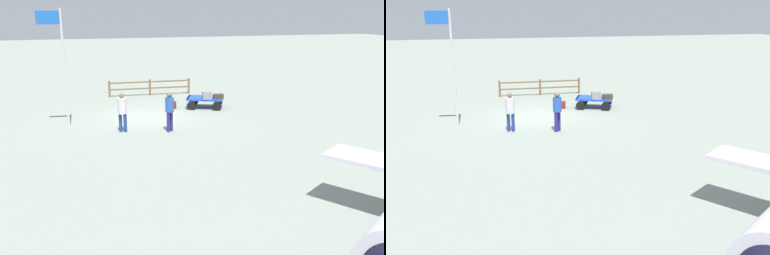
# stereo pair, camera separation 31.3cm
# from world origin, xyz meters

# --- Properties ---
(ground_plane) EXTENTS (120.00, 120.00, 0.00)m
(ground_plane) POSITION_xyz_m (0.00, 0.00, 0.00)
(ground_plane) COLOR gray
(luggage_cart) EXTENTS (2.19, 1.96, 0.56)m
(luggage_cart) POSITION_xyz_m (-3.31, -1.17, 0.42)
(luggage_cart) COLOR blue
(luggage_cart) RESTS_ON ground
(suitcase_tan) EXTENTS (0.54, 0.36, 0.25)m
(suitcase_tan) POSITION_xyz_m (-3.86, -0.58, 0.68)
(suitcase_tan) COLOR #3E3524
(suitcase_tan) RESTS_ON luggage_cart
(suitcase_dark) EXTENTS (0.50, 0.37, 0.39)m
(suitcase_dark) POSITION_xyz_m (-3.27, -0.69, 0.75)
(suitcase_dark) COLOR gray
(suitcase_dark) RESTS_ON luggage_cart
(suitcase_navy) EXTENTS (0.59, 0.44, 0.36)m
(suitcase_navy) POSITION_xyz_m (-1.57, -1.50, 0.18)
(suitcase_navy) COLOR maroon
(suitcase_navy) RESTS_ON ground
(worker_lead) EXTENTS (0.48, 0.48, 1.67)m
(worker_lead) POSITION_xyz_m (1.47, 2.17, 0.99)
(worker_lead) COLOR navy
(worker_lead) RESTS_ON ground
(worker_trailing) EXTENTS (0.51, 0.51, 1.71)m
(worker_trailing) POSITION_xyz_m (-0.44, 2.70, 1.02)
(worker_trailing) COLOR navy
(worker_trailing) RESTS_ON ground
(flagpole) EXTENTS (1.04, 0.17, 5.05)m
(flagpole) POSITION_xyz_m (3.76, 0.63, 3.03)
(flagpole) COLOR silver
(flagpole) RESTS_ON ground
(wooden_fence) EXTENTS (4.93, 0.37, 0.97)m
(wooden_fence) POSITION_xyz_m (-1.24, -5.32, 0.57)
(wooden_fence) COLOR brown
(wooden_fence) RESTS_ON ground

